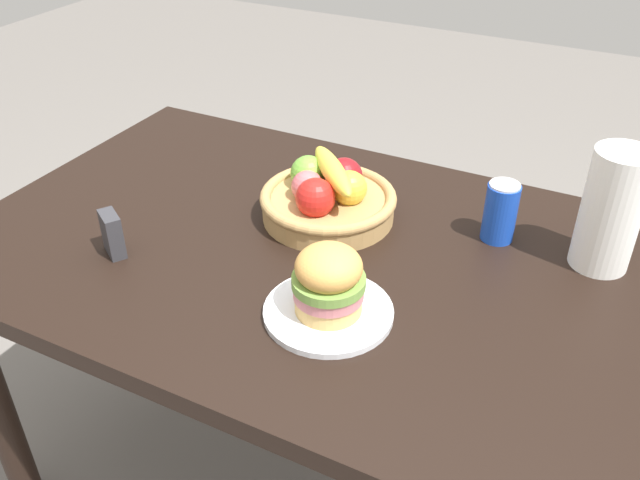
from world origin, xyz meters
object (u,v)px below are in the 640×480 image
soda_can (500,212)px  paper_towel_roll (611,210)px  napkin_holder (112,234)px  sandwich (329,280)px  plate (328,312)px  fruit_basket (328,197)px

soda_can → paper_towel_roll: paper_towel_roll is taller
soda_can → napkin_holder: size_ratio=1.40×
sandwich → soda_can: sandwich is taller
plate → soda_can: (0.20, 0.37, 0.06)m
sandwich → fruit_basket: sandwich is taller
plate → sandwich: (0.00, 0.00, 0.07)m
sandwich → napkin_holder: size_ratio=1.42×
sandwich → plate: bearing=-90.0°
sandwich → paper_towel_roll: 0.55m
fruit_basket → napkin_holder: bearing=-135.0°
soda_can → fruit_basket: 0.36m
paper_towel_roll → napkin_holder: size_ratio=2.67×
sandwich → soda_can: bearing=62.0°
sandwich → fruit_basket: 0.33m
napkin_holder → fruit_basket: bearing=77.8°
fruit_basket → soda_can: bearing=13.5°
plate → fruit_basket: fruit_basket is taller
plate → paper_towel_roll: paper_towel_roll is taller
fruit_basket → paper_towel_roll: size_ratio=1.21×
paper_towel_roll → napkin_holder: 0.95m
sandwich → fruit_basket: (-0.15, 0.29, -0.03)m
sandwich → fruit_basket: bearing=116.7°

